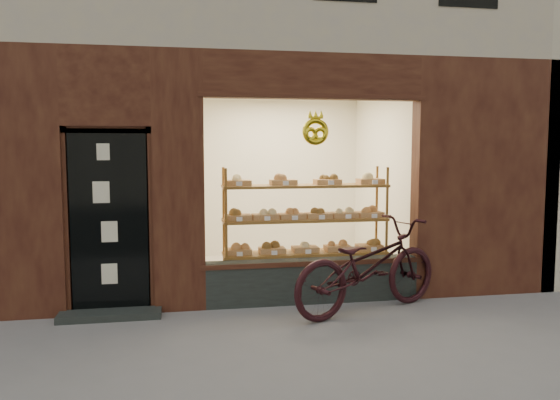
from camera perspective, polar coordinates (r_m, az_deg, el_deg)
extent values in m
plane|color=slate|center=(5.02, 4.21, -17.44)|extent=(90.00, 90.00, 0.00)
cube|color=#252F2C|center=(7.00, 3.42, -8.41)|extent=(2.70, 0.25, 0.55)
cube|color=black|center=(6.64, -17.41, -2.16)|extent=(0.90, 0.04, 2.15)
cube|color=#252F2C|center=(6.71, -17.31, -11.36)|extent=(1.15, 0.35, 0.08)
torus|color=gold|center=(6.70, 3.73, 7.14)|extent=(0.33, 0.07, 0.33)
cube|color=brown|center=(7.46, 2.62, -9.32)|extent=(2.20, 0.45, 0.04)
cube|color=brown|center=(7.35, 2.64, -5.55)|extent=(2.20, 0.45, 0.03)
cube|color=brown|center=(7.27, 2.66, -2.07)|extent=(2.20, 0.45, 0.04)
cube|color=brown|center=(7.23, 2.67, 1.47)|extent=(2.20, 0.45, 0.04)
cylinder|color=brown|center=(6.94, -5.64, -3.70)|extent=(0.04, 0.04, 1.70)
cylinder|color=brown|center=(7.42, 11.08, -3.18)|extent=(0.04, 0.04, 1.70)
cylinder|color=brown|center=(7.32, -5.89, -3.22)|extent=(0.04, 0.04, 1.70)
cylinder|color=brown|center=(7.78, 10.03, -2.76)|extent=(0.04, 0.04, 1.70)
cube|color=#987043|center=(7.19, -4.39, -5.37)|extent=(0.34, 0.24, 0.07)
sphere|color=#C96D3E|center=(7.17, -4.40, -4.71)|extent=(0.11, 0.11, 0.11)
cube|color=white|center=(7.01, -4.24, -5.66)|extent=(0.07, 0.01, 0.05)
cube|color=#987043|center=(7.25, -0.84, -5.27)|extent=(0.34, 0.24, 0.07)
sphere|color=#4D3210|center=(7.23, -0.84, -4.61)|extent=(0.11, 0.11, 0.11)
cube|color=white|center=(7.07, -0.59, -5.54)|extent=(0.07, 0.01, 0.05)
cube|color=#987043|center=(7.34, 2.64, -5.15)|extent=(0.34, 0.24, 0.07)
sphere|color=#E6D380|center=(7.32, 2.65, -4.49)|extent=(0.11, 0.11, 0.11)
cube|color=white|center=(7.16, 2.98, -5.41)|extent=(0.07, 0.01, 0.05)
cube|color=#987043|center=(7.45, 6.03, -5.01)|extent=(0.34, 0.24, 0.07)
sphere|color=#C96D3E|center=(7.43, 6.04, -4.36)|extent=(0.11, 0.11, 0.11)
cube|color=white|center=(7.27, 6.44, -5.27)|extent=(0.07, 0.01, 0.05)
cube|color=#987043|center=(7.59, 9.31, -4.86)|extent=(0.34, 0.24, 0.07)
sphere|color=#4D3210|center=(7.57, 9.32, -4.22)|extent=(0.11, 0.11, 0.11)
cube|color=white|center=(7.42, 9.79, -5.11)|extent=(0.08, 0.01, 0.05)
cube|color=#987043|center=(7.12, -4.42, -1.81)|extent=(0.34, 0.24, 0.07)
sphere|color=#4D3210|center=(7.11, -4.43, -1.13)|extent=(0.11, 0.11, 0.11)
cube|color=white|center=(6.94, -4.26, -2.01)|extent=(0.07, 0.01, 0.06)
cube|color=#987043|center=(7.16, -1.56, -1.75)|extent=(0.34, 0.24, 0.07)
sphere|color=#E6D380|center=(7.15, -1.56, -1.08)|extent=(0.11, 0.11, 0.11)
cube|color=white|center=(6.98, -1.32, -1.94)|extent=(0.08, 0.01, 0.06)
cube|color=#987043|center=(7.23, 1.27, -1.69)|extent=(0.34, 0.24, 0.07)
sphere|color=#C96D3E|center=(7.22, 1.27, -1.02)|extent=(0.11, 0.11, 0.11)
cube|color=white|center=(7.05, 1.57, -1.87)|extent=(0.07, 0.01, 0.06)
cube|color=#987043|center=(7.31, 4.03, -1.62)|extent=(0.34, 0.24, 0.07)
sphere|color=#4D3210|center=(7.30, 4.04, -0.96)|extent=(0.11, 0.11, 0.11)
cube|color=white|center=(7.13, 4.40, -1.80)|extent=(0.07, 0.01, 0.06)
cube|color=#987043|center=(7.41, 6.73, -1.55)|extent=(0.34, 0.24, 0.07)
sphere|color=#E6D380|center=(7.40, 6.74, -0.90)|extent=(0.11, 0.11, 0.11)
cube|color=white|center=(7.23, 7.16, -1.73)|extent=(0.08, 0.01, 0.06)
cube|color=#987043|center=(7.52, 9.36, -1.48)|extent=(0.34, 0.24, 0.07)
sphere|color=#C96D3E|center=(7.51, 9.37, -0.84)|extent=(0.11, 0.11, 0.11)
cube|color=white|center=(7.35, 9.84, -1.65)|extent=(0.08, 0.01, 0.06)
cube|color=#987043|center=(7.08, -4.45, 1.80)|extent=(0.34, 0.24, 0.07)
sphere|color=#E6D380|center=(7.07, -4.45, 2.49)|extent=(0.11, 0.11, 0.11)
cube|color=white|center=(6.89, -4.29, 1.71)|extent=(0.07, 0.01, 0.06)
cube|color=#987043|center=(7.16, 0.33, 1.86)|extent=(0.34, 0.24, 0.07)
sphere|color=#C96D3E|center=(7.16, 0.33, 2.54)|extent=(0.11, 0.11, 0.11)
cube|color=white|center=(6.98, 0.62, 1.77)|extent=(0.08, 0.01, 0.06)
cube|color=#987043|center=(7.30, 4.97, 1.91)|extent=(0.34, 0.24, 0.07)
sphere|color=#4D3210|center=(7.29, 4.98, 2.58)|extent=(0.11, 0.11, 0.11)
cube|color=white|center=(7.12, 5.36, 1.82)|extent=(0.07, 0.01, 0.06)
cube|color=#987043|center=(7.48, 9.41, 1.94)|extent=(0.34, 0.24, 0.07)
sphere|color=#E6D380|center=(7.47, 9.42, 2.59)|extent=(0.11, 0.11, 0.11)
cube|color=white|center=(7.30, 9.90, 1.85)|extent=(0.08, 0.01, 0.06)
imported|color=black|center=(6.60, 9.16, -6.82)|extent=(2.24, 1.48, 1.11)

